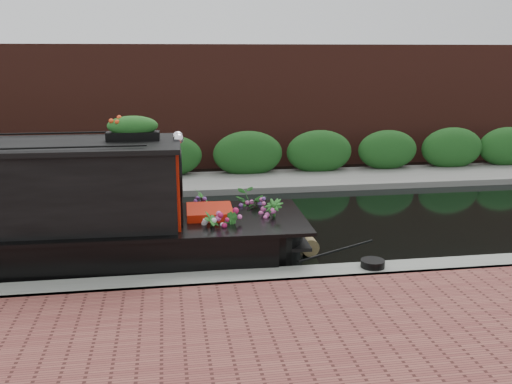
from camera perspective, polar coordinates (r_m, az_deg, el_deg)
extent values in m
plane|color=black|center=(12.39, -8.03, -3.94)|extent=(80.00, 80.00, 0.00)
cube|color=gray|center=(9.30, -7.59, -10.09)|extent=(40.00, 0.60, 0.50)
cube|color=slate|center=(16.44, -8.34, 0.48)|extent=(40.00, 2.40, 0.34)
cube|color=#1C4D1A|center=(17.32, -8.39, 1.16)|extent=(40.00, 1.10, 2.80)
cube|color=#4D221A|center=(19.37, -8.49, 2.50)|extent=(40.00, 1.00, 8.00)
cube|color=#BC1B07|center=(10.29, -7.71, 0.93)|extent=(0.12, 1.81, 1.40)
cube|color=black|center=(9.45, -15.96, -0.16)|extent=(0.93, 0.06, 0.57)
cube|color=#BC1B07|center=(10.51, -4.64, -2.96)|extent=(0.86, 0.96, 0.52)
sphere|color=white|center=(10.00, -7.78, 5.30)|extent=(0.19, 0.19, 0.19)
sphere|color=white|center=(10.29, -7.82, 5.53)|extent=(0.19, 0.19, 0.19)
cube|color=black|center=(10.15, -12.19, 5.49)|extent=(0.92, 0.31, 0.15)
ellipsoid|color=#FF4C1C|center=(10.12, -12.25, 6.61)|extent=(1.00, 0.31, 0.25)
imported|color=#266723|center=(9.82, -4.49, -3.80)|extent=(0.37, 0.40, 0.64)
imported|color=#266723|center=(9.96, -2.65, -3.71)|extent=(0.32, 0.36, 0.57)
imported|color=#266723|center=(11.09, -0.41, -1.54)|extent=(0.63, 0.55, 0.69)
imported|color=#266723|center=(10.43, 1.72, -2.58)|extent=(0.54, 0.54, 0.68)
imported|color=#266723|center=(11.19, -5.45, -1.44)|extent=(0.30, 0.40, 0.70)
cylinder|color=olive|center=(10.97, 5.26, -5.31)|extent=(0.33, 0.41, 0.33)
cylinder|color=black|center=(9.81, 11.59, -7.01)|extent=(0.40, 0.40, 0.12)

